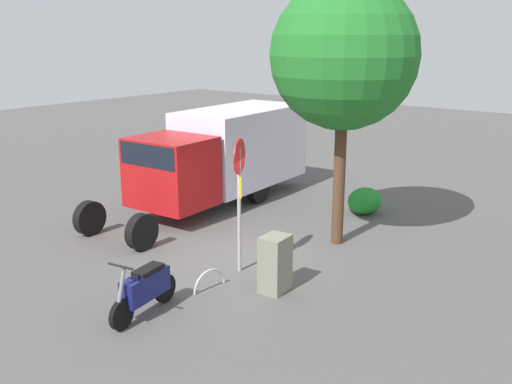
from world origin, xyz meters
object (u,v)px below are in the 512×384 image
at_px(motorcycle, 145,288).
at_px(bike_rack_hoop, 210,288).
at_px(box_truck_near, 222,152).
at_px(utility_cabinet, 275,264).
at_px(street_tree, 344,56).
at_px(stop_sign, 239,185).

bearing_deg(motorcycle, bike_rack_hoop, 164.01).
height_order(box_truck_near, utility_cabinet, box_truck_near).
bearing_deg(motorcycle, utility_cabinet, 141.12).
relative_size(box_truck_near, utility_cabinet, 6.89).
bearing_deg(street_tree, bike_rack_hoop, -9.35).
bearing_deg(stop_sign, street_tree, 165.10).
bearing_deg(stop_sign, bike_rack_hoop, 5.64).
relative_size(box_truck_near, bike_rack_hoop, 9.54).
distance_m(motorcycle, utility_cabinet, 2.64).
bearing_deg(box_truck_near, motorcycle, 27.14).
bearing_deg(box_truck_near, bike_rack_hoop, 35.66).
bearing_deg(utility_cabinet, bike_rack_hoop, -56.20).
distance_m(stop_sign, utility_cabinet, 1.88).
height_order(street_tree, utility_cabinet, street_tree).
bearing_deg(street_tree, motorcycle, -8.51).
xyz_separation_m(motorcycle, street_tree, (-5.53, 0.83, 4.05)).
bearing_deg(box_truck_near, utility_cabinet, 47.32).
height_order(box_truck_near, motorcycle, box_truck_near).
height_order(motorcycle, utility_cabinet, motorcycle).
height_order(motorcycle, street_tree, street_tree).
xyz_separation_m(box_truck_near, stop_sign, (3.82, 3.89, 0.39)).
distance_m(box_truck_near, bike_rack_hoop, 6.54).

